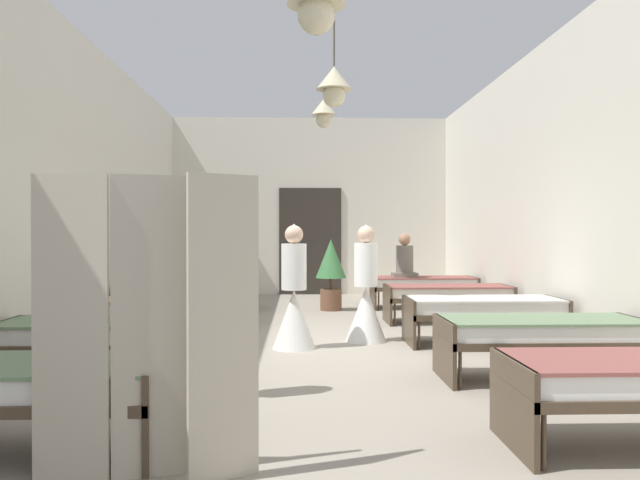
# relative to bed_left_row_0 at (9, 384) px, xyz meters

# --- Properties ---
(ground_plane) EXTENTS (6.77, 13.65, 0.10)m
(ground_plane) POSITION_rel_bed_left_row_0_xyz_m (2.04, 3.80, -0.49)
(ground_plane) COLOR #9E9384
(room_shell) EXTENTS (6.57, 13.25, 3.99)m
(room_shell) POSITION_rel_bed_left_row_0_xyz_m (2.04, 5.16, 1.56)
(room_shell) COLOR silver
(room_shell) RESTS_ON ground
(bed_left_row_0) EXTENTS (1.90, 0.84, 0.57)m
(bed_left_row_0) POSITION_rel_bed_left_row_0_xyz_m (0.00, 0.00, 0.00)
(bed_left_row_0) COLOR #473828
(bed_left_row_0) RESTS_ON ground
(bed_left_row_1) EXTENTS (1.90, 0.84, 0.57)m
(bed_left_row_1) POSITION_rel_bed_left_row_0_xyz_m (0.00, 1.90, 0.00)
(bed_left_row_1) COLOR #473828
(bed_left_row_1) RESTS_ON ground
(bed_right_row_1) EXTENTS (1.90, 0.84, 0.57)m
(bed_right_row_1) POSITION_rel_bed_left_row_0_xyz_m (4.07, 1.90, 0.00)
(bed_right_row_1) COLOR #473828
(bed_right_row_1) RESTS_ON ground
(bed_left_row_2) EXTENTS (1.90, 0.84, 0.57)m
(bed_left_row_2) POSITION_rel_bed_left_row_0_xyz_m (0.00, 3.80, 0.00)
(bed_left_row_2) COLOR #473828
(bed_left_row_2) RESTS_ON ground
(bed_right_row_2) EXTENTS (1.90, 0.84, 0.57)m
(bed_right_row_2) POSITION_rel_bed_left_row_0_xyz_m (4.07, 3.80, 0.00)
(bed_right_row_2) COLOR #473828
(bed_right_row_2) RESTS_ON ground
(bed_left_row_3) EXTENTS (1.90, 0.84, 0.57)m
(bed_left_row_3) POSITION_rel_bed_left_row_0_xyz_m (0.00, 5.70, 0.00)
(bed_left_row_3) COLOR #473828
(bed_left_row_3) RESTS_ON ground
(bed_right_row_3) EXTENTS (1.90, 0.84, 0.57)m
(bed_right_row_3) POSITION_rel_bed_left_row_0_xyz_m (4.07, 5.70, 0.00)
(bed_right_row_3) COLOR #473828
(bed_right_row_3) RESTS_ON ground
(bed_left_row_4) EXTENTS (1.90, 0.84, 0.57)m
(bed_left_row_4) POSITION_rel_bed_left_row_0_xyz_m (0.00, 7.60, 0.00)
(bed_left_row_4) COLOR #473828
(bed_left_row_4) RESTS_ON ground
(bed_right_row_4) EXTENTS (1.90, 0.84, 0.57)m
(bed_right_row_4) POSITION_rel_bed_left_row_0_xyz_m (4.07, 7.60, 0.00)
(bed_right_row_4) COLOR #473828
(bed_right_row_4) RESTS_ON ground
(nurse_near_aisle) EXTENTS (0.52, 0.52, 1.49)m
(nurse_near_aisle) POSITION_rel_bed_left_row_0_xyz_m (1.14, 1.32, 0.09)
(nurse_near_aisle) COLOR white
(nurse_near_aisle) RESTS_ON ground
(nurse_mid_aisle) EXTENTS (0.52, 0.52, 1.49)m
(nurse_mid_aisle) POSITION_rel_bed_left_row_0_xyz_m (1.73, 3.58, 0.09)
(nurse_mid_aisle) COLOR white
(nurse_mid_aisle) RESTS_ON ground
(nurse_far_aisle) EXTENTS (0.52, 0.52, 1.49)m
(nurse_far_aisle) POSITION_rel_bed_left_row_0_xyz_m (2.64, 4.03, 0.09)
(nurse_far_aisle) COLOR white
(nurse_far_aisle) RESTS_ON ground
(patient_seated_primary) EXTENTS (0.44, 0.44, 0.80)m
(patient_seated_primary) POSITION_rel_bed_left_row_0_xyz_m (3.72, 7.58, 0.43)
(patient_seated_primary) COLOR slate
(patient_seated_primary) RESTS_ON bed_right_row_4
(potted_plant) EXTENTS (0.55, 0.55, 1.27)m
(potted_plant) POSITION_rel_bed_left_row_0_xyz_m (2.35, 7.31, 0.33)
(potted_plant) COLOR brown
(potted_plant) RESTS_ON ground
(privacy_screen) EXTENTS (1.24, 0.25, 1.70)m
(privacy_screen) POSITION_rel_bed_left_row_0_xyz_m (0.95, -0.42, 0.41)
(privacy_screen) COLOR #BCB29E
(privacy_screen) RESTS_ON ground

